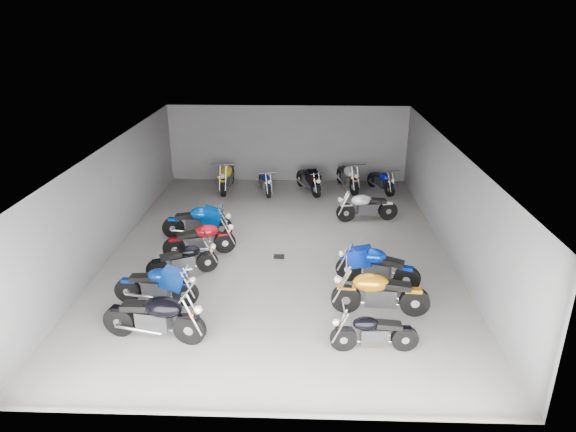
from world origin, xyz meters
name	(u,v)px	position (x,y,z in m)	size (l,w,h in m)	color
ground	(280,250)	(0.00, 0.00, 0.00)	(14.00, 14.00, 0.00)	gray
wall_back	(288,144)	(0.00, 7.00, 1.60)	(10.00, 0.10, 3.20)	slate
wall_left	(112,198)	(-5.00, 0.00, 1.60)	(0.10, 14.00, 3.20)	slate
wall_right	(451,202)	(5.00, 0.00, 1.60)	(0.10, 14.00, 3.20)	slate
ceiling	(279,146)	(0.00, 0.00, 3.22)	(10.00, 14.00, 0.04)	black
drain_grate	(279,257)	(0.00, -0.50, 0.01)	(0.32, 0.32, 0.01)	black
motorcycle_left_a	(155,317)	(-2.50, -4.71, 0.57)	(2.36, 0.60, 1.04)	black
motorcycle_left_b	(157,285)	(-2.86, -3.22, 0.51)	(2.12, 0.45, 0.93)	black
motorcycle_left_c	(183,260)	(-2.55, -1.74, 0.47)	(1.86, 0.90, 0.87)	black
motorcycle_left_d	(200,240)	(-2.32, -0.49, 0.52)	(2.09, 0.83, 0.95)	black
motorcycle_left_e	(198,222)	(-2.64, 0.80, 0.54)	(2.25, 0.45, 0.99)	black
motorcycle_right_a	(373,332)	(2.23, -4.94, 0.45)	(1.89, 0.38, 0.83)	black
motorcycle_right_b	(379,293)	(2.53, -3.49, 0.56)	(2.34, 0.49, 1.03)	black
motorcycle_right_c	(376,267)	(2.64, -2.10, 0.54)	(2.17, 0.89, 0.99)	black
motorcycle_right_f	(366,207)	(2.87, 2.45, 0.52)	(2.15, 0.54, 0.95)	black
motorcycle_back_b	(227,176)	(-2.42, 5.62, 0.57)	(0.48, 2.38, 1.05)	black
motorcycle_back_c	(265,182)	(-0.85, 5.30, 0.45)	(0.65, 1.82, 0.82)	black
motorcycle_back_d	(309,180)	(0.89, 5.46, 0.52)	(1.00, 2.02, 0.94)	black
motorcycle_back_e	(348,176)	(2.49, 5.86, 0.54)	(0.76, 2.22, 1.00)	black
motorcycle_back_f	(381,181)	(3.81, 5.59, 0.45)	(0.90, 1.76, 0.83)	black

